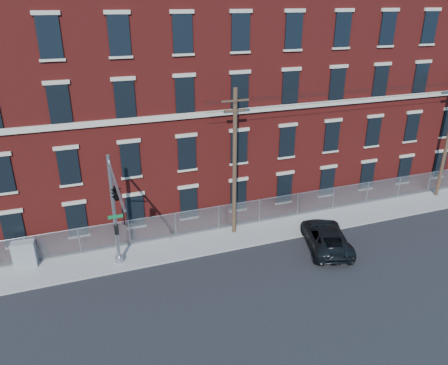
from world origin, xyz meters
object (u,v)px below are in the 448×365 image
Objects in this scene: utility_cabinet at (25,254)px; pickup_truck at (326,237)px; traffic_signal_mast at (116,200)px; utility_pole_near at (235,161)px.

pickup_truck is at bearing -7.15° from utility_cabinet.
traffic_signal_mast is at bearing 15.93° from pickup_truck.
traffic_signal_mast is 7.95m from utility_cabinet.
utility_pole_near is 14.08m from utility_cabinet.
utility_cabinet is at bearing 4.65° from pickup_truck.
pickup_truck is at bearing -1.40° from traffic_signal_mast.
utility_pole_near is at bearing -19.38° from pickup_truck.
traffic_signal_mast is 0.70× the size of utility_pole_near.
utility_cabinet is at bearing 144.61° from traffic_signal_mast.
traffic_signal_mast is 8.70m from utility_pole_near.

